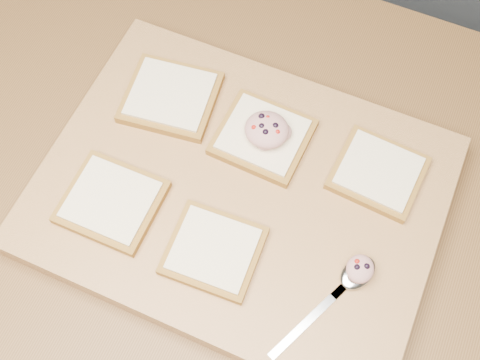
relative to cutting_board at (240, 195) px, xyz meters
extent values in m
plane|color=#515459|center=(0.10, 0.03, -0.92)|extent=(4.00, 4.00, 0.00)
cube|color=slate|center=(0.10, 0.03, -0.50)|extent=(1.90, 0.75, 0.84)
cube|color=brown|center=(0.10, 0.03, -0.05)|extent=(2.00, 0.80, 0.06)
cube|color=tan|center=(0.00, 0.00, 0.00)|extent=(0.53, 0.40, 0.04)
cube|color=olive|center=(-0.15, 0.09, 0.03)|extent=(0.14, 0.13, 0.01)
cube|color=#FFF0C2|center=(-0.15, 0.09, 0.04)|extent=(0.12, 0.11, 0.00)
cube|color=olive|center=(0.00, 0.08, 0.03)|extent=(0.13, 0.12, 0.01)
cube|color=#FFF0C2|center=(0.00, 0.08, 0.04)|extent=(0.11, 0.10, 0.00)
cube|color=olive|center=(0.16, 0.09, 0.03)|extent=(0.12, 0.11, 0.01)
cube|color=#FFF0C2|center=(0.16, 0.09, 0.04)|extent=(0.10, 0.10, 0.00)
cube|color=olive|center=(-0.15, -0.09, 0.03)|extent=(0.12, 0.11, 0.01)
cube|color=#FFF0C2|center=(-0.15, -0.09, 0.04)|extent=(0.11, 0.10, 0.00)
cube|color=olive|center=(0.01, -0.10, 0.03)|extent=(0.12, 0.11, 0.01)
cube|color=#FFF0C2|center=(0.01, -0.10, 0.04)|extent=(0.10, 0.09, 0.00)
ellipsoid|color=tan|center=(0.00, 0.08, 0.05)|extent=(0.06, 0.06, 0.03)
sphere|color=black|center=(0.01, 0.09, 0.06)|extent=(0.01, 0.01, 0.01)
sphere|color=black|center=(-0.01, 0.09, 0.06)|extent=(0.01, 0.01, 0.01)
sphere|color=black|center=(0.01, 0.07, 0.06)|extent=(0.01, 0.01, 0.01)
sphere|color=black|center=(0.00, 0.08, 0.06)|extent=(0.01, 0.01, 0.01)
sphere|color=#A5140C|center=(0.02, 0.08, 0.06)|extent=(0.01, 0.01, 0.01)
sphere|color=#A5140C|center=(0.00, 0.09, 0.06)|extent=(0.01, 0.01, 0.01)
sphere|color=#A5140C|center=(-0.01, 0.07, 0.06)|extent=(0.01, 0.01, 0.01)
ellipsoid|color=silver|center=(0.18, -0.05, 0.03)|extent=(0.05, 0.06, 0.01)
cube|color=silver|center=(0.17, -0.07, 0.02)|extent=(0.02, 0.04, 0.00)
cube|color=silver|center=(0.15, -0.13, 0.02)|extent=(0.06, 0.13, 0.00)
ellipsoid|color=tan|center=(0.18, -0.05, 0.04)|extent=(0.03, 0.04, 0.02)
sphere|color=black|center=(0.19, -0.05, 0.05)|extent=(0.01, 0.01, 0.01)
sphere|color=black|center=(0.18, -0.05, 0.05)|extent=(0.01, 0.01, 0.01)
sphere|color=#A5140C|center=(0.18, -0.04, 0.05)|extent=(0.01, 0.01, 0.01)
camera|label=1|loc=(0.13, -0.31, 0.75)|focal=45.00mm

